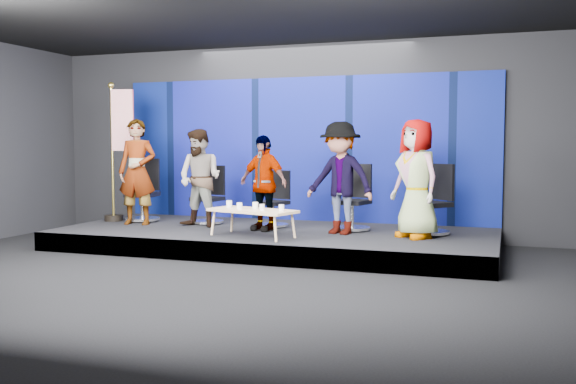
% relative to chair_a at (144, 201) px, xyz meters
% --- Properties ---
extents(ground, '(10.00, 10.00, 0.00)m').
position_rel_chair_a_xyz_m(ground, '(2.66, -2.87, -0.67)').
color(ground, black).
rests_on(ground, ground).
extents(room_walls, '(10.02, 8.02, 3.51)m').
position_rel_chair_a_xyz_m(room_walls, '(2.66, -2.87, 1.76)').
color(room_walls, black).
rests_on(room_walls, ground).
extents(riser, '(7.00, 3.00, 0.30)m').
position_rel_chair_a_xyz_m(riser, '(2.66, -0.37, -0.52)').
color(riser, black).
rests_on(riser, ground).
extents(backdrop, '(7.00, 0.08, 2.60)m').
position_rel_chair_a_xyz_m(backdrop, '(2.66, 1.08, 0.93)').
color(backdrop, '#061550').
rests_on(backdrop, riser).
extents(chair_a, '(0.73, 0.73, 1.13)m').
position_rel_chair_a_xyz_m(chair_a, '(0.00, 0.00, 0.00)').
color(chair_a, silver).
rests_on(chair_a, riser).
extents(panelist_a, '(0.73, 0.54, 1.83)m').
position_rel_chair_a_xyz_m(panelist_a, '(0.18, -0.48, 0.54)').
color(panelist_a, black).
rests_on(panelist_a, riser).
extents(chair_b, '(0.65, 0.65, 1.01)m').
position_rel_chair_a_xyz_m(chair_b, '(1.29, 0.05, -0.04)').
color(chair_b, silver).
rests_on(chair_b, riser).
extents(panelist_b, '(0.89, 0.74, 1.64)m').
position_rel_chair_a_xyz_m(panelist_b, '(1.37, -0.45, 0.45)').
color(panelist_b, black).
rests_on(panelist_b, riser).
extents(chair_c, '(0.67, 0.67, 0.95)m').
position_rel_chair_a_xyz_m(chair_c, '(2.53, 0.00, -0.06)').
color(chair_c, silver).
rests_on(chair_c, riser).
extents(panelist_c, '(0.97, 0.62, 1.53)m').
position_rel_chair_a_xyz_m(panelist_c, '(2.52, -0.49, 0.40)').
color(panelist_c, black).
rests_on(panelist_c, riser).
extents(chair_d, '(0.74, 0.74, 1.07)m').
position_rel_chair_a_xyz_m(chair_d, '(3.89, 0.01, -0.02)').
color(chair_d, silver).
rests_on(chair_d, riser).
extents(panelist_d, '(1.25, 0.91, 1.74)m').
position_rel_chair_a_xyz_m(panelist_d, '(3.79, -0.49, 0.50)').
color(panelist_d, black).
rests_on(panelist_d, riser).
extents(chair_e, '(0.86, 0.86, 1.09)m').
position_rel_chair_a_xyz_m(chair_e, '(5.16, -0.06, -0.01)').
color(chair_e, silver).
rests_on(chair_e, riser).
extents(panelist_e, '(1.02, 0.98, 1.76)m').
position_rel_chair_a_xyz_m(panelist_e, '(4.96, -0.52, 0.51)').
color(panelist_e, black).
rests_on(panelist_e, riser).
extents(coffee_table, '(1.46, 0.93, 0.42)m').
position_rel_chair_a_xyz_m(coffee_table, '(2.62, -1.21, 0.01)').
color(coffee_table, tan).
rests_on(coffee_table, riser).
extents(mug_a, '(0.09, 0.09, 0.11)m').
position_rel_chair_a_xyz_m(mug_a, '(2.17, -1.05, 0.10)').
color(mug_a, white).
rests_on(mug_a, coffee_table).
extents(mug_b, '(0.08, 0.08, 0.10)m').
position_rel_chair_a_xyz_m(mug_b, '(2.43, -1.26, 0.09)').
color(mug_b, white).
rests_on(mug_b, coffee_table).
extents(mug_c, '(0.09, 0.09, 0.10)m').
position_rel_chair_a_xyz_m(mug_c, '(2.65, -1.15, 0.10)').
color(mug_c, white).
rests_on(mug_c, coffee_table).
extents(mug_d, '(0.08, 0.08, 0.09)m').
position_rel_chair_a_xyz_m(mug_d, '(2.82, -1.31, 0.09)').
color(mug_d, white).
rests_on(mug_d, coffee_table).
extents(mug_e, '(0.08, 0.08, 0.09)m').
position_rel_chair_a_xyz_m(mug_e, '(3.12, -1.30, 0.09)').
color(mug_e, white).
rests_on(mug_e, coffee_table).
extents(flag_stand, '(0.57, 0.33, 2.50)m').
position_rel_chair_a_xyz_m(flag_stand, '(-0.40, -0.15, 0.95)').
color(flag_stand, black).
rests_on(flag_stand, riser).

